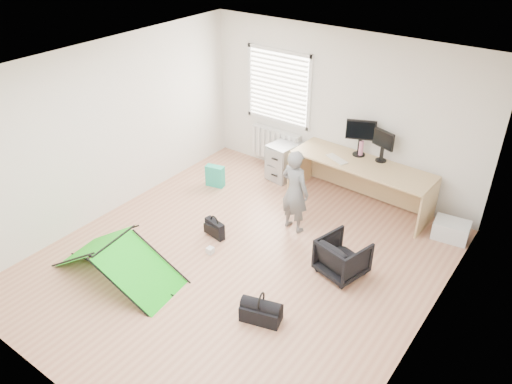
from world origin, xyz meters
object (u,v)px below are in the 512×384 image
Objects in this scene: person at (295,191)px; laptop_bag at (215,229)px; kite at (117,258)px; duffel_bag at (261,313)px; desk at (359,185)px; thermos at (361,149)px; office_chair at (343,257)px; storage_crate at (451,230)px; monitor_right at (382,150)px; filing_cabinet at (284,161)px; monitor_left at (360,142)px.

person is 3.73× the size of laptop_bag.
duffel_bag is (2.04, 0.45, -0.17)m from kite.
person is at bearing -110.25° from desk.
office_chair is at bearing -68.99° from thermos.
person is at bearing -150.15° from storage_crate.
person reaches higher than desk.
monitor_right is 0.69× the size of office_chair.
desk is 1.52m from filing_cabinet.
filing_cabinet is at bearing -25.30° from office_chair.
office_chair is 1.97m from laptop_bag.
thermos reaches higher than kite.
laptop_bag is 1.85m from duffel_bag.
office_chair is at bearing -59.23° from monitor_right.
filing_cabinet is 1.86× the size of laptop_bag.
desk is 3.89× the size of office_chair.
person reaches higher than duffel_bag.
kite reaches higher than duffel_bag.
monitor_left reaches higher than office_chair.
thermos reaches higher than filing_cabinet.
storage_crate is 3.52m from laptop_bag.
thermos is 4.13m from kite.
thermos is 2.15m from office_chair.
desk reaches higher than duffel_bag.
duffel_bag is at bearing -20.55° from laptop_bag.
office_chair is 1.17× the size of storage_crate.
storage_crate is at bearing -141.40° from person.
duffel_bag is at bearing -106.56° from monitor_left.
desk is 1.55m from storage_crate.
desk is 2.47m from laptop_bag.
duffel_bag is (-0.37, -1.35, -0.16)m from office_chair.
storage_crate is (2.03, 1.17, -0.52)m from person.
thermos is at bearing -155.96° from monitor_right.
monitor_left reaches higher than thermos.
desk is at bearing 55.35° from kite.
person reaches higher than filing_cabinet.
filing_cabinet is 2.76m from office_chair.
laptop_bag is (-2.87, -2.04, -0.01)m from storage_crate.
filing_cabinet is 1.40× the size of monitor_left.
monitor_left is 0.10m from thermos.
monitor_right is at bearing 54.46° from kite.
duffel_bag is at bearing 119.99° from person.
filing_cabinet is at bearing 78.00° from kite.
kite is at bearing -96.22° from laptop_bag.
monitor_left is 1.93m from storage_crate.
person is (-0.70, -1.43, -0.32)m from monitor_right.
office_chair is 1.66× the size of laptop_bag.
kite is (-1.81, -3.50, -0.11)m from desk.
monitor_left is at bearing -94.11° from person.
thermos is 0.51× the size of storage_crate.
monitor_right is 1.63m from person.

